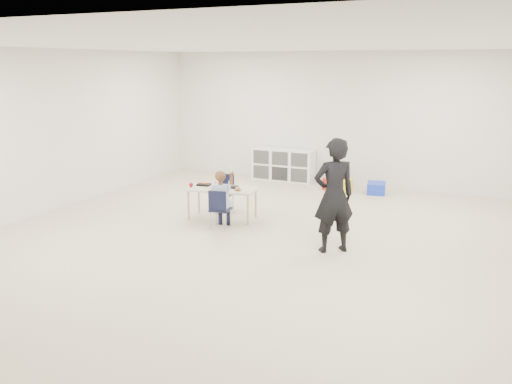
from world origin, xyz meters
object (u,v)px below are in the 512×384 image
at_px(chair_near, 220,209).
at_px(adult, 334,196).
at_px(child, 220,197).
at_px(cubby_shelf, 283,165).
at_px(table, 222,203).

height_order(chair_near, adult, adult).
relative_size(child, cubby_shelf, 0.71).
bearing_deg(cubby_shelf, chair_near, -83.04).
xyz_separation_m(chair_near, adult, (1.93, -0.30, 0.48)).
bearing_deg(cubby_shelf, adult, -59.54).
distance_m(child, adult, 1.97).
distance_m(chair_near, adult, 2.01).
bearing_deg(cubby_shelf, child, -83.04).
height_order(chair_near, child, child).
bearing_deg(child, cubby_shelf, 88.24).
relative_size(cubby_shelf, adult, 0.88).
distance_m(chair_near, child, 0.18).
relative_size(table, cubby_shelf, 0.88).
height_order(table, chair_near, chair_near).
bearing_deg(adult, table, -58.73).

